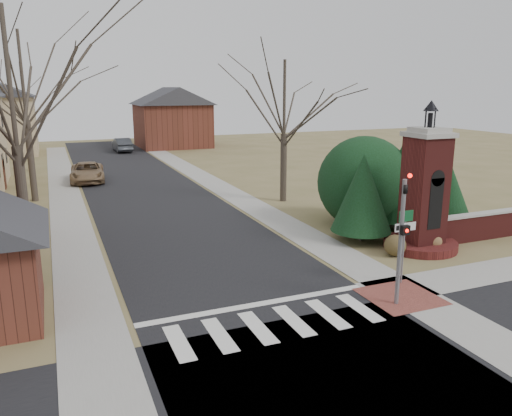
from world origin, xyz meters
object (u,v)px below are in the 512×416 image
traffic_signal_pole (402,229)px  sign_post (405,232)px  brick_gate_monument (424,201)px  distant_car (122,145)px  pickup_truck (87,172)px

traffic_signal_pole → sign_post: size_ratio=1.64×
brick_gate_monument → distant_car: (-7.40, 40.19, -1.40)m
traffic_signal_pole → distant_car: 44.73m
traffic_signal_pole → sign_post: 2.02m
brick_gate_monument → traffic_signal_pole: bearing=-136.8°
brick_gate_monument → distant_car: brick_gate_monument is taller
sign_post → brick_gate_monument: brick_gate_monument is taller
brick_gate_monument → pickup_truck: size_ratio=1.24×
traffic_signal_pole → brick_gate_monument: (4.70, 4.42, -0.42)m
pickup_truck → distant_car: 18.24m
traffic_signal_pole → sign_post: (1.29, 1.41, -0.64)m
sign_post → distant_car: 43.39m
sign_post → brick_gate_monument: 4.55m
traffic_signal_pole → distant_car: bearing=93.5°
sign_post → brick_gate_monument: size_ratio=0.42×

